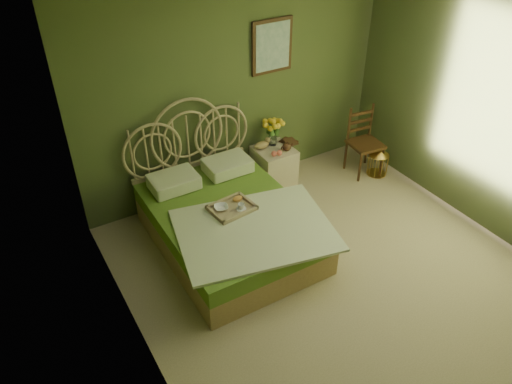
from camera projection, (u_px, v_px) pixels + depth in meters
floor at (346, 286)px, 5.08m from camera, size 4.50×4.50×0.00m
ceiling at (384, 31)px, 3.58m from camera, size 4.50×4.50×0.00m
wall_back at (237, 90)px, 5.91m from camera, size 4.00×0.00×4.00m
wall_left at (142, 262)px, 3.50m from camera, size 0.00×4.50×4.50m
wall_right at (510, 126)px, 5.17m from camera, size 0.00×4.50×4.50m
wall_art at (272, 46)px, 5.83m from camera, size 0.54×0.04×0.64m
bed at (228, 221)px, 5.48m from camera, size 1.75×2.21×1.37m
nightstand at (274, 160)px, 6.44m from camera, size 0.47×0.48×0.95m
chair at (362, 137)px, 6.61m from camera, size 0.44×0.44×0.91m
birdcage at (378, 161)px, 6.69m from camera, size 0.26×0.26×0.40m
book_lower at (285, 144)px, 6.41m from camera, size 0.23×0.26×0.02m
book_upper at (285, 143)px, 6.40m from camera, size 0.17×0.22×0.02m
cereal_bowl at (221, 208)px, 5.27m from camera, size 0.18×0.18×0.04m
coffee_cup at (241, 207)px, 5.26m from camera, size 0.08×0.08×0.07m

